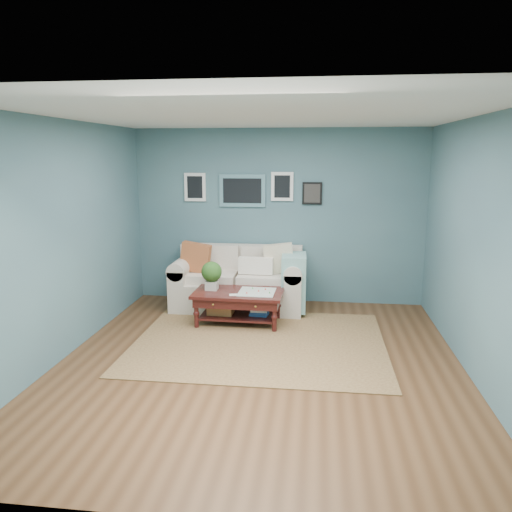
# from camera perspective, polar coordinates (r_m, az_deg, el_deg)

# --- Properties ---
(room_shell) EXTENTS (5.00, 5.02, 2.70)m
(room_shell) POSITION_cam_1_polar(r_m,az_deg,el_deg) (5.40, 0.35, 1.46)
(room_shell) COLOR brown
(room_shell) RESTS_ON ground
(area_rug) EXTENTS (3.09, 2.47, 0.01)m
(area_rug) POSITION_cam_1_polar(r_m,az_deg,el_deg) (6.32, 0.39, -9.80)
(area_rug) COLOR brown
(area_rug) RESTS_ON ground
(loveseat) EXTENTS (2.00, 0.91, 1.03)m
(loveseat) POSITION_cam_1_polar(r_m,az_deg,el_deg) (7.57, -1.37, -2.88)
(loveseat) COLOR beige
(loveseat) RESTS_ON ground
(coffee_table) EXTENTS (1.23, 0.74, 0.85)m
(coffee_table) POSITION_cam_1_polar(r_m,az_deg,el_deg) (6.90, -2.53, -4.67)
(coffee_table) COLOR black
(coffee_table) RESTS_ON ground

